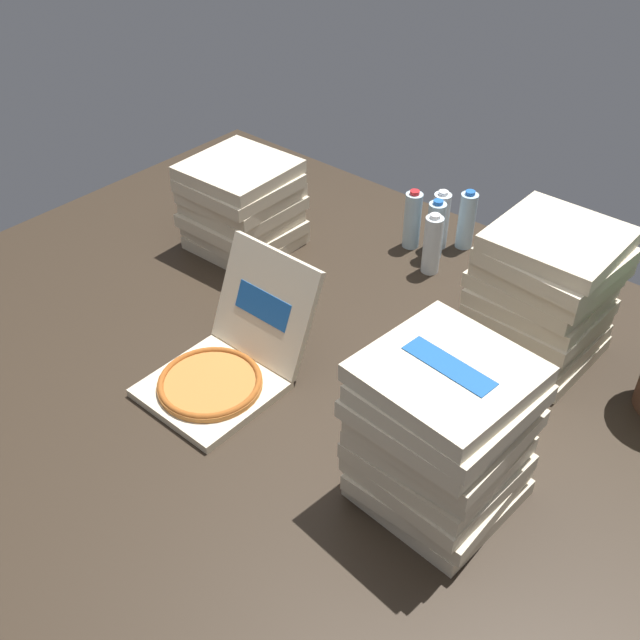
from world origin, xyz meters
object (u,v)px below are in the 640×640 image
Objects in this scene: pizza_stack_right_far at (242,205)px; water_bottle_2 at (432,244)px; water_bottle_3 at (412,220)px; pizza_stack_left_mid at (543,294)px; open_pizza_box at (226,362)px; water_bottle_4 at (440,220)px; water_bottle_1 at (435,230)px; pizza_stack_right_mid at (442,435)px; water_bottle_0 at (467,220)px.

water_bottle_2 is (0.69, 0.34, -0.06)m from pizza_stack_right_far.
pizza_stack_left_mid is at bearing -21.19° from water_bottle_3.
open_pizza_box is 2.11× the size of water_bottle_4.
water_bottle_1 is at bearing -70.79° from water_bottle_4.
water_bottle_4 is (0.61, 0.51, -0.06)m from pizza_stack_right_far.
open_pizza_box is at bearing -175.90° from pizza_stack_right_mid.
pizza_stack_right_mid is 1.85× the size of water_bottle_3.
pizza_stack_right_mid reaches higher than pizza_stack_left_mid.
water_bottle_2 is (-0.53, 0.17, -0.11)m from pizza_stack_left_mid.
pizza_stack_right_mid reaches higher than open_pizza_box.
water_bottle_2 and water_bottle_3 have the same top height.
pizza_stack_left_mid is at bearing 49.60° from open_pizza_box.
pizza_stack_right_far is 1.60× the size of water_bottle_4.
pizza_stack_left_mid is 0.76m from water_bottle_3.
pizza_stack_left_mid is at bearing -29.20° from water_bottle_4.
water_bottle_4 is (-0.08, -0.07, 0.00)m from water_bottle_0.
pizza_stack_right_far is at bearing -145.82° from water_bottle_1.
water_bottle_4 is at bearing 39.76° from pizza_stack_right_far.
water_bottle_0 and water_bottle_4 have the same top height.
pizza_stack_left_mid is 0.65m from water_bottle_1.
water_bottle_1 is at bearing -2.50° from water_bottle_3.
water_bottle_3 is (-0.16, 0.10, 0.00)m from water_bottle_2.
pizza_stack_right_far is 1.24m from pizza_stack_left_mid.
water_bottle_4 is at bearing -138.69° from water_bottle_0.
water_bottle_4 is at bearing 123.26° from pizza_stack_right_mid.
open_pizza_box is at bearing -93.02° from water_bottle_4.
water_bottle_1 and water_bottle_3 have the same top height.
water_bottle_1 is (0.64, 0.43, -0.06)m from pizza_stack_right_far.
pizza_stack_right_far is at bearing -153.95° from water_bottle_2.
pizza_stack_right_far is 0.80m from water_bottle_4.
pizza_stack_left_mid is 0.74m from pizza_stack_right_mid.
water_bottle_3 and water_bottle_4 have the same top height.
pizza_stack_right_mid is 1.29m from water_bottle_4.
water_bottle_1 is at bearing -110.07° from water_bottle_0.
open_pizza_box is at bearing -94.66° from water_bottle_1.
open_pizza_box is 2.11× the size of water_bottle_0.
pizza_stack_right_far is 0.87× the size of pizza_stack_left_mid.
pizza_stack_left_mid is 1.84× the size of water_bottle_1.
open_pizza_box is 1.21m from water_bottle_0.
water_bottle_3 is (-0.79, 1.00, -0.11)m from pizza_stack_right_mid.
pizza_stack_left_mid reaches higher than pizza_stack_right_far.
open_pizza_box is 0.78m from pizza_stack_right_mid.
pizza_stack_right_mid is 1.21m from water_bottle_1.
water_bottle_2 is at bearing 81.85° from open_pizza_box.
water_bottle_3 is at bearing 158.81° from pizza_stack_left_mid.
water_bottle_3 is at bearing 177.50° from water_bottle_1.
water_bottle_0 is at bearing 40.17° from water_bottle_3.
pizza_stack_right_mid is 1.85× the size of water_bottle_4.
pizza_stack_right_far reaches higher than water_bottle_2.
water_bottle_0 is (-0.63, 1.15, -0.11)m from pizza_stack_right_mid.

